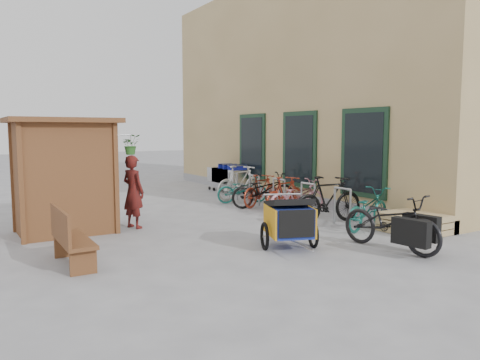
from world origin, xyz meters
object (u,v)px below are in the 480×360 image
person_kiosk (133,192)px  bike_3 (285,194)px  pallet_stack (414,223)px  bike_6 (242,189)px  cargo_bike (392,222)px  child_trailer (289,219)px  bike_1 (328,200)px  bike_0 (368,209)px  bench (69,237)px  bike_2 (297,196)px  shopping_carts (226,175)px  bike_4 (263,190)px  bike_7 (240,183)px  kiosk (60,159)px  bike_5 (261,190)px

person_kiosk → bike_3: size_ratio=1.01×
bike_3 → person_kiosk: bearing=71.5°
pallet_stack → person_kiosk: size_ratio=0.75×
bike_6 → person_kiosk: bearing=131.1°
pallet_stack → cargo_bike: 1.73m
cargo_bike → person_kiosk: bearing=119.6°
child_trailer → bike_1: (2.21, 1.37, 0.01)m
bike_0 → bike_6: 4.62m
bench → cargo_bike: bearing=-20.6°
bike_2 → cargo_bike: bearing=169.4°
bench → bike_3: bike_3 is taller
bike_1 → bike_0: bearing=-156.3°
shopping_carts → bike_1: bearing=-97.6°
bike_1 → person_kiosk: bearing=71.1°
bike_4 → bike_7: (0.21, 1.56, 0.05)m
bench → bike_3: (5.93, 2.16, 0.00)m
kiosk → bike_1: bearing=-21.4°
bike_0 → bike_3: bike_3 is taller
shopping_carts → bike_2: size_ratio=1.11×
shopping_carts → bike_0: bearing=-94.3°
pallet_stack → bike_5: size_ratio=0.78×
pallet_stack → bike_2: (-0.60, 3.14, 0.23)m
bike_7 → bike_4: bearing=163.2°
person_kiosk → bike_3: 4.09m
pallet_stack → shopping_carts: 7.84m
bike_5 → bike_7: bike_7 is taller
bike_0 → shopping_carts: bearing=-19.8°
bike_1 → shopping_carts: bearing=-1.3°
bench → shopping_carts: size_ratio=0.78×
bike_2 → bike_3: (-0.14, 0.33, 0.03)m
bike_4 → bike_2: bearing=-157.5°
bike_1 → bike_7: bearing=3.5°
bike_2 → bench: bearing=109.8°
bike_1 → bike_7: bike_1 is taller
shopping_carts → child_trailer: bearing=-112.0°
pallet_stack → person_kiosk: 6.05m
bike_4 → bike_6: bike_4 is taller
kiosk → child_trailer: bearing=-47.1°
shopping_carts → bike_4: 3.55m
kiosk → bike_6: (5.42, 1.54, -1.15)m
person_kiosk → bike_7: person_kiosk is taller
cargo_bike → bike_1: size_ratio=1.10×
kiosk → bike_0: bearing=-28.1°
person_kiosk → bench: bearing=118.2°
bench → bike_2: bench is taller
bike_6 → bike_7: (0.24, 0.53, 0.14)m
bike_2 → bike_5: bike_5 is taller
pallet_stack → shopping_carts: (-0.00, 7.83, 0.37)m
shopping_carts → bike_6: 2.57m
person_kiosk → shopping_carts: bearing=-71.8°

